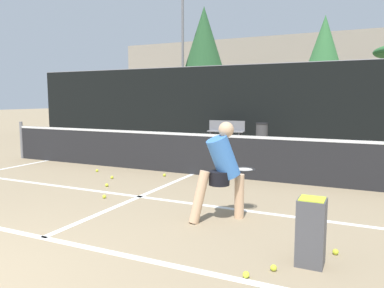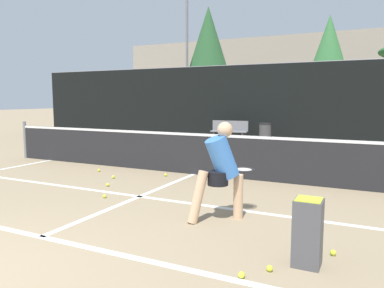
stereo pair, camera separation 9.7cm
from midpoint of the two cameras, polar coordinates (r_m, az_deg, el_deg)
The scene contains 23 objects.
court_baseline_near at distance 5.17m, azimuth -21.48°, elevation -13.03°, with size 11.00×0.10×0.01m, color white.
court_service_line at distance 6.76m, azimuth -7.57°, elevation -7.92°, with size 8.25×0.10×0.01m, color white.
court_center_mark at distance 6.77m, azimuth -7.51°, elevation -7.90°, with size 0.10×4.39×0.01m, color white.
net at distance 8.54m, azimuth 0.62°, elevation -1.27°, with size 11.09×0.09×1.07m.
fence_back at distance 15.38m, azimuth 12.53°, elevation 6.12°, with size 24.00×0.06×3.14m.
player_practicing at distance 5.30m, azimuth 4.98°, elevation -3.61°, with size 0.81×1.14×1.41m.
tennis_ball_scattered_0 at distance 9.18m, azimuth -13.72°, elevation -3.91°, with size 0.07×0.07×0.07m, color #D1E033.
tennis_ball_scattered_1 at distance 8.33m, azimuth -11.58°, elevation -4.96°, with size 0.07×0.07×0.07m, color #D1E033.
tennis_ball_scattered_2 at distance 3.86m, azimuth 8.31°, elevation -19.14°, with size 0.07×0.07×0.07m, color #D1E033.
tennis_ball_scattered_3 at distance 4.59m, azimuth 21.28°, elevation -15.18°, with size 0.07×0.07×0.07m, color #D1E033.
tennis_ball_scattered_5 at distance 8.41m, azimuth -3.71°, elevation -4.72°, with size 0.07×0.07×0.07m, color #D1E033.
tennis_ball_scattered_6 at distance 6.03m, azimuth 17.34°, elevation -9.70°, with size 0.07×0.07×0.07m, color #D1E033.
tennis_ball_scattered_7 at distance 4.04m, azimuth 12.45°, elevation -18.02°, with size 0.07×0.07×0.07m, color #D1E033.
tennis_ball_scattered_8 at distance 6.76m, azimuth -12.78°, elevation -7.76°, with size 0.07×0.07×0.07m, color #D1E033.
tennis_ball_scattered_9 at distance 7.62m, azimuth -12.37°, elevation -6.09°, with size 0.07×0.07×0.07m, color #D1E033.
ball_hopper at distance 4.15m, azimuth 17.88°, elevation -12.47°, with size 0.28×0.28×0.71m.
courtside_bench at distance 14.99m, azimuth 5.91°, elevation 2.02°, with size 1.49×0.52×0.86m.
trash_bin at distance 14.45m, azimuth 11.26°, elevation 1.54°, with size 0.47×0.47×0.82m.
parked_car at distance 18.80m, azimuth 24.57°, elevation 2.93°, with size 1.70×4.68×1.49m.
floodlight_mast at distance 24.76m, azimuth -0.65°, elevation 15.90°, with size 1.10×0.24×8.88m.
tree_west at distance 25.90m, azimuth 2.60°, elevation 15.30°, with size 2.94×2.94×7.83m.
tree_mid at distance 22.21m, azimuth 20.27°, elevation 13.36°, with size 2.34×2.34×6.24m.
building_far at distance 32.50m, azimuth 19.97°, elevation 9.48°, with size 36.00×2.40×6.86m, color gray.
Camera 2 is at (3.69, -1.56, 1.72)m, focal length 35.00 mm.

